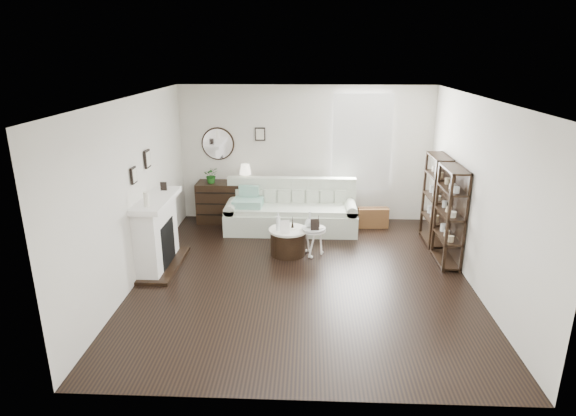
{
  "coord_description": "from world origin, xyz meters",
  "views": [
    {
      "loc": [
        0.06,
        -6.71,
        3.32
      ],
      "look_at": [
        -0.27,
        0.8,
        0.85
      ],
      "focal_mm": 30.0,
      "sensor_mm": 36.0,
      "label": 1
    }
  ],
  "objects_px": {
    "pedestal_table": "(314,230)",
    "dresser": "(229,202)",
    "sofa": "(291,214)",
    "drum_table": "(288,241)"
  },
  "relations": [
    {
      "from": "pedestal_table",
      "to": "sofa",
      "type": "bearing_deg",
      "value": 109.21
    },
    {
      "from": "dresser",
      "to": "drum_table",
      "type": "xyz_separation_m",
      "value": [
        1.27,
        -1.59,
        -0.18
      ]
    },
    {
      "from": "dresser",
      "to": "pedestal_table",
      "type": "height_order",
      "value": "dresser"
    },
    {
      "from": "sofa",
      "to": "pedestal_table",
      "type": "bearing_deg",
      "value": -70.79
    },
    {
      "from": "drum_table",
      "to": "pedestal_table",
      "type": "distance_m",
      "value": 0.48
    },
    {
      "from": "dresser",
      "to": "pedestal_table",
      "type": "bearing_deg",
      "value": -43.44
    },
    {
      "from": "pedestal_table",
      "to": "dresser",
      "type": "bearing_deg",
      "value": 136.56
    },
    {
      "from": "sofa",
      "to": "pedestal_table",
      "type": "relative_size",
      "value": 5.07
    },
    {
      "from": "drum_table",
      "to": "dresser",
      "type": "bearing_deg",
      "value": 128.6
    },
    {
      "from": "sofa",
      "to": "dresser",
      "type": "distance_m",
      "value": 1.34
    }
  ]
}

